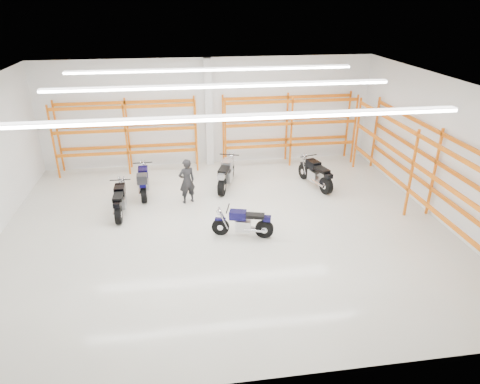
{
  "coord_description": "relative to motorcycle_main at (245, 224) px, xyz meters",
  "views": [
    {
      "loc": [
        -1.28,
        -11.86,
        6.77
      ],
      "look_at": [
        0.54,
        0.5,
        1.0
      ],
      "focal_mm": 32.0,
      "sensor_mm": 36.0,
      "label": 1
    }
  ],
  "objects": [
    {
      "name": "motorcycle_back_b",
      "position": [
        -3.23,
        3.44,
        0.11
      ],
      "size": [
        0.71,
        2.23,
        1.15
      ],
      "color": "black",
      "rests_on": "ground"
    },
    {
      "name": "motorcycle_back_d",
      "position": [
        3.28,
        3.28,
        0.07
      ],
      "size": [
        0.89,
        2.18,
        1.09
      ],
      "color": "black",
      "rests_on": "ground"
    },
    {
      "name": "room_shell",
      "position": [
        -0.54,
        0.61,
        2.84
      ],
      "size": [
        14.02,
        12.02,
        4.51
      ],
      "color": "silver",
      "rests_on": "ground"
    },
    {
      "name": "structural_column",
      "position": [
        -0.54,
        6.41,
        1.81
      ],
      "size": [
        0.32,
        0.32,
        4.5
      ],
      "primitive_type": "cube",
      "color": "white",
      "rests_on": "ground"
    },
    {
      "name": "pallet_racking_back_right",
      "position": [
        2.86,
        6.07,
        1.35
      ],
      "size": [
        5.67,
        0.87,
        3.0
      ],
      "color": "#D76400",
      "rests_on": "ground"
    },
    {
      "name": "motorcycle_back_a",
      "position": [
        -3.94,
        2.06,
        0.04
      ],
      "size": [
        0.69,
        2.09,
        1.03
      ],
      "color": "black",
      "rests_on": "ground"
    },
    {
      "name": "motorcycle_main",
      "position": [
        0.0,
        0.0,
        0.0
      ],
      "size": [
        1.88,
        0.8,
        0.94
      ],
      "color": "black",
      "rests_on": "ground"
    },
    {
      "name": "standing_man",
      "position": [
        -1.66,
        2.65,
        0.38
      ],
      "size": [
        0.7,
        0.58,
        1.64
      ],
      "primitive_type": "imported",
      "rotation": [
        0.0,
        0.0,
        3.51
      ],
      "color": "black",
      "rests_on": "ground"
    },
    {
      "name": "pallet_racking_back_left",
      "position": [
        -3.94,
        6.07,
        1.35
      ],
      "size": [
        5.67,
        0.87,
        3.0
      ],
      "color": "#D76400",
      "rests_on": "ground"
    },
    {
      "name": "pallet_racking_side",
      "position": [
        5.94,
        0.59,
        1.37
      ],
      "size": [
        0.87,
        9.07,
        3.0
      ],
      "color": "#D76400",
      "rests_on": "ground"
    },
    {
      "name": "ground",
      "position": [
        -0.54,
        0.59,
        -0.44
      ],
      "size": [
        14.0,
        14.0,
        0.0
      ],
      "primitive_type": "plane",
      "color": "beige",
      "rests_on": "ground"
    },
    {
      "name": "motorcycle_back_c",
      "position": [
        -0.16,
        3.73,
        0.09
      ],
      "size": [
        1.05,
        2.24,
        1.14
      ],
      "color": "black",
      "rests_on": "ground"
    }
  ]
}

